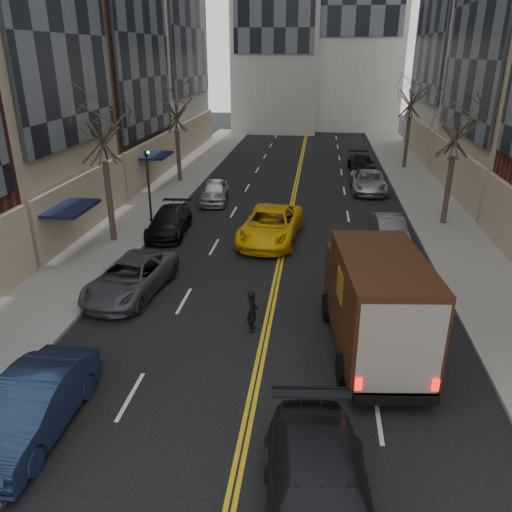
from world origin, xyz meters
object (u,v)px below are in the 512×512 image
(ups_truck, at_px, (375,303))
(taxi, at_px, (271,225))
(pedestrian, at_px, (252,311))
(observer_sedan, at_px, (319,504))

(ups_truck, bearing_deg, taxi, 106.82)
(ups_truck, relative_size, pedestrian, 4.32)
(observer_sedan, bearing_deg, ups_truck, 70.99)
(taxi, bearing_deg, observer_sedan, -75.85)
(taxi, xyz_separation_m, pedestrian, (0.26, -9.24, -0.06))
(taxi, distance_m, pedestrian, 9.25)
(ups_truck, height_order, observer_sedan, ups_truck)
(taxi, relative_size, pedestrian, 3.86)
(ups_truck, height_order, taxi, ups_truck)
(observer_sedan, bearing_deg, taxi, 93.16)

